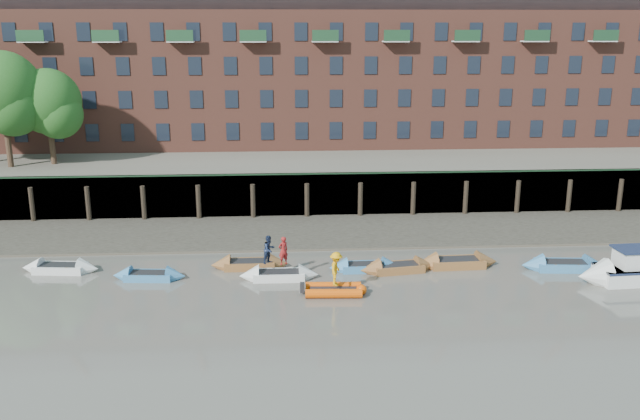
{
  "coord_description": "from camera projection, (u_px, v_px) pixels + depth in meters",
  "views": [
    {
      "loc": [
        -4.1,
        -26.96,
        13.76
      ],
      "look_at": [
        -1.64,
        12.0,
        3.2
      ],
      "focal_mm": 38.0,
      "sensor_mm": 36.0,
      "label": 1
    }
  ],
  "objects": [
    {
      "name": "ground",
      "position": [
        374.0,
        350.0,
        29.81
      ],
      "size": [
        220.0,
        220.0,
        0.0
      ],
      "primitive_type": "plane",
      "color": "#5F5B53",
      "rests_on": "ground"
    },
    {
      "name": "foreshore",
      "position": [
        338.0,
        231.0,
        47.16
      ],
      "size": [
        110.0,
        8.0,
        0.5
      ],
      "primitive_type": "cube",
      "color": "#3D382F",
      "rests_on": "ground"
    },
    {
      "name": "mud_band",
      "position": [
        343.0,
        247.0,
        43.88
      ],
      "size": [
        110.0,
        1.6,
        0.1
      ],
      "primitive_type": "cube",
      "color": "#4C4336",
      "rests_on": "ground"
    },
    {
      "name": "river_wall",
      "position": [
        333.0,
        194.0,
        50.96
      ],
      "size": [
        110.0,
        1.23,
        3.3
      ],
      "color": "#2D2A26",
      "rests_on": "ground"
    },
    {
      "name": "bank_terrace",
      "position": [
        321.0,
        160.0,
        64.08
      ],
      "size": [
        110.0,
        28.0,
        3.2
      ],
      "primitive_type": "cube",
      "color": "#5E594D",
      "rests_on": "ground"
    },
    {
      "name": "apartment_terrace",
      "position": [
        321.0,
        38.0,
        62.11
      ],
      "size": [
        80.6,
        15.56,
        20.98
      ],
      "color": "brown",
      "rests_on": "bank_terrace"
    },
    {
      "name": "rowboat_0",
      "position": [
        60.0,
        268.0,
        39.31
      ],
      "size": [
        4.6,
        1.77,
        1.3
      ],
      "rotation": [
        0.0,
        0.0,
        -0.11
      ],
      "color": "silver",
      "rests_on": "ground"
    },
    {
      "name": "rowboat_1",
      "position": [
        149.0,
        276.0,
        38.16
      ],
      "size": [
        4.2,
        1.56,
        1.19
      ],
      "rotation": [
        0.0,
        0.0,
        -0.09
      ],
      "color": "teal",
      "rests_on": "ground"
    },
    {
      "name": "rowboat_2",
      "position": [
        250.0,
        264.0,
        39.93
      ],
      "size": [
        4.57,
        1.34,
        1.32
      ],
      "rotation": [
        0.0,
        0.0,
        0.0
      ],
      "color": "brown",
      "rests_on": "ground"
    },
    {
      "name": "rowboat_3",
      "position": [
        279.0,
        275.0,
        38.18
      ],
      "size": [
        4.49,
        1.34,
        1.3
      ],
      "rotation": [
        0.0,
        0.0,
        -0.01
      ],
      "color": "silver",
      "rests_on": "ground"
    },
    {
      "name": "rowboat_4",
      "position": [
        365.0,
        267.0,
        39.55
      ],
      "size": [
        4.23,
        1.29,
        1.22
      ],
      "rotation": [
        0.0,
        0.0,
        0.02
      ],
      "color": "teal",
      "rests_on": "ground"
    },
    {
      "name": "rowboat_5",
      "position": [
        398.0,
        268.0,
        39.37
      ],
      "size": [
        4.68,
        1.97,
        1.31
      ],
      "rotation": [
        0.0,
        0.0,
        0.15
      ],
      "color": "brown",
      "rests_on": "ground"
    },
    {
      "name": "rowboat_6",
      "position": [
        457.0,
        263.0,
        40.16
      ],
      "size": [
        4.99,
        1.63,
        1.43
      ],
      "rotation": [
        0.0,
        0.0,
        0.04
      ],
      "color": "brown",
      "rests_on": "ground"
    },
    {
      "name": "rowboat_7",
      "position": [
        564.0,
        265.0,
        39.69
      ],
      "size": [
        5.02,
        1.87,
        1.43
      ],
      "rotation": [
        0.0,
        0.0,
        -0.09
      ],
      "color": "teal",
      "rests_on": "ground"
    },
    {
      "name": "rib_tender",
      "position": [
        336.0,
        290.0,
        36.02
      ],
      "size": [
        3.31,
        1.69,
        0.57
      ],
      "rotation": [
        0.0,
        0.0,
        -0.05
      ],
      "color": "#E04E07",
      "rests_on": "ground"
    },
    {
      "name": "motor_launch",
      "position": [
        624.0,
        271.0,
        37.62
      ],
      "size": [
        6.23,
        2.33,
        2.53
      ],
      "rotation": [
        0.0,
        0.0,
        3.2
      ],
      "color": "silver",
      "rests_on": "ground"
    },
    {
      "name": "person_rower_a",
      "position": [
        283.0,
        251.0,
        37.82
      ],
      "size": [
        0.71,
        0.63,
        1.63
      ],
      "primitive_type": "imported",
      "rotation": [
        0.0,
        0.0,
        3.66
      ],
      "color": "maroon",
      "rests_on": "rowboat_3"
    },
    {
      "name": "person_rower_b",
      "position": [
        269.0,
        249.0,
        38.02
      ],
      "size": [
        0.99,
        0.99,
        1.62
      ],
      "primitive_type": "imported",
      "rotation": [
        0.0,
        0.0,
        0.78
      ],
      "color": "#19233F",
      "rests_on": "rowboat_3"
    },
    {
      "name": "person_rib_crew",
      "position": [
        336.0,
        269.0,
        35.68
      ],
      "size": [
        0.94,
        1.31,
        1.83
      ],
      "primitive_type": "imported",
      "rotation": [
        0.0,
        0.0,
        1.33
      ],
      "color": "orange",
      "rests_on": "rib_tender"
    }
  ]
}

